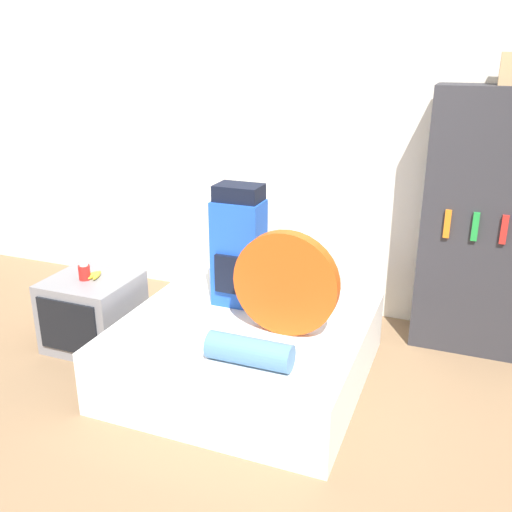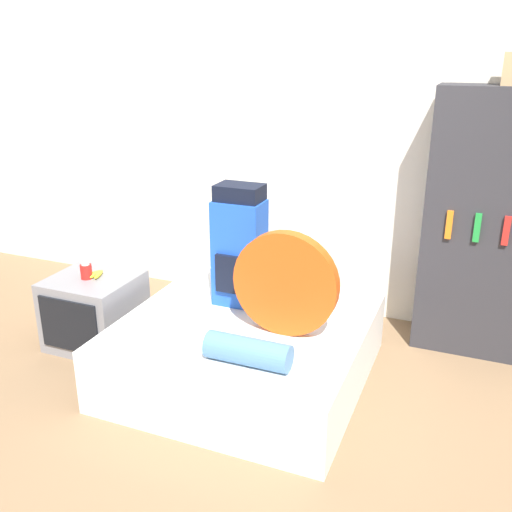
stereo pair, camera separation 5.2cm
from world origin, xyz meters
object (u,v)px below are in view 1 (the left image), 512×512
television (93,312)px  bookshelf (489,226)px  backpack (239,248)px  canister (84,272)px  tent_bag (286,283)px  sleeping_roll (249,351)px

television → bookshelf: (2.59, 0.99, 0.66)m
backpack → television: (-1.05, -0.24, -0.55)m
canister → backpack: bearing=13.5°
tent_bag → canister: size_ratio=5.41×
backpack → television: bearing=-167.3°
sleeping_roll → bookshelf: (1.17, 1.49, 0.43)m
backpack → canister: 1.13m
sleeping_roll → television: 1.53m
sleeping_roll → canister: canister is taller
bookshelf → sleeping_roll: bearing=-128.1°
backpack → sleeping_roll: size_ratio=1.69×
backpack → television: 1.21m
tent_bag → sleeping_roll: size_ratio=1.33×
backpack → canister: bearing=-166.5°
television → canister: (-0.02, -0.02, 0.32)m
backpack → sleeping_roll: (0.37, -0.73, -0.32)m
tent_bag → sleeping_roll: (-0.06, -0.43, -0.25)m
canister → bookshelf: 2.82m
sleeping_roll → canister: (-1.45, 0.47, 0.09)m
backpack → bookshelf: bookshelf is taller
television → bookshelf: size_ratio=0.32×
backpack → canister: (-1.08, -0.26, -0.24)m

